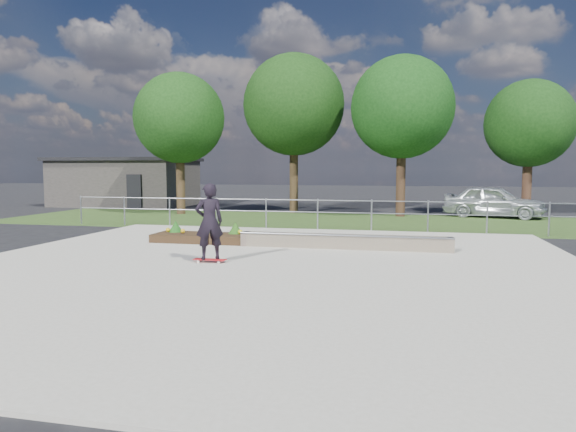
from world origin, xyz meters
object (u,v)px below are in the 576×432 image
(skateboarder, at_px, (209,222))
(parked_car, at_px, (494,201))
(grind_ledge, at_px, (344,241))
(planter_bed, at_px, (203,236))

(skateboarder, xyz_separation_m, parked_car, (8.79, 14.32, -0.28))
(grind_ledge, bearing_deg, parked_car, 62.87)
(grind_ledge, relative_size, parked_car, 1.32)
(planter_bed, xyz_separation_m, skateboarder, (1.53, -3.35, 0.81))
(parked_car, bearing_deg, grind_ledge, 171.41)
(grind_ledge, relative_size, skateboarder, 3.13)
(planter_bed, bearing_deg, skateboarder, -65.44)
(planter_bed, height_order, skateboarder, skateboarder)
(grind_ledge, bearing_deg, skateboarder, -135.49)
(skateboarder, height_order, parked_car, skateboarder)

